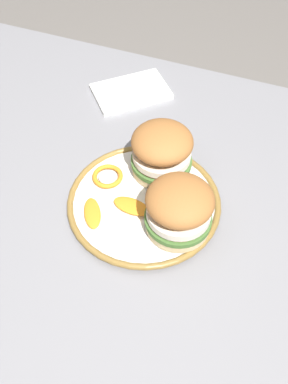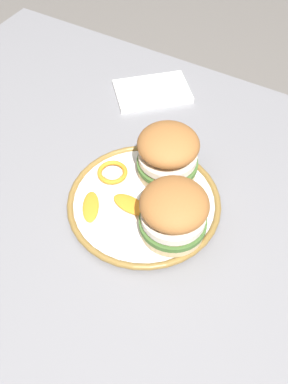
{
  "view_description": "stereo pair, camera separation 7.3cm",
  "coord_description": "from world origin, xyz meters",
  "px_view_note": "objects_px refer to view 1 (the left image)",
  "views": [
    {
      "loc": [
        0.21,
        -0.4,
        1.36
      ],
      "look_at": [
        0.04,
        0.05,
        0.76
      ],
      "focal_mm": 40.35,
      "sensor_mm": 36.0,
      "label": 1
    },
    {
      "loc": [
        0.28,
        -0.37,
        1.36
      ],
      "look_at": [
        0.04,
        0.05,
        0.76
      ],
      "focal_mm": 40.35,
      "sensor_mm": 36.0,
      "label": 2
    }
  ],
  "objects_px": {
    "sandwich_half_right": "(179,209)",
    "sandwich_half_left": "(162,151)",
    "dinner_plate": "(144,202)",
    "dining_table": "(117,244)"
  },
  "relations": [
    {
      "from": "sandwich_half_right",
      "to": "dinner_plate",
      "type": "bearing_deg",
      "value": 156.51
    },
    {
      "from": "dining_table",
      "to": "sandwich_half_right",
      "type": "distance_m",
      "value": 0.2
    },
    {
      "from": "dinner_plate",
      "to": "sandwich_half_right",
      "type": "height_order",
      "value": "sandwich_half_right"
    },
    {
      "from": "dining_table",
      "to": "sandwich_half_right",
      "type": "xyz_separation_m",
      "value": [
        0.11,
        0.01,
        0.16
      ]
    },
    {
      "from": "dining_table",
      "to": "sandwich_half_right",
      "type": "height_order",
      "value": "sandwich_half_right"
    },
    {
      "from": "sandwich_half_left",
      "to": "sandwich_half_right",
      "type": "relative_size",
      "value": 0.98
    },
    {
      "from": "sandwich_half_left",
      "to": "sandwich_half_right",
      "type": "xyz_separation_m",
      "value": [
        0.07,
        -0.12,
        0.0
      ]
    },
    {
      "from": "dining_table",
      "to": "sandwich_half_left",
      "type": "relative_size",
      "value": 7.87
    },
    {
      "from": "sandwich_half_right",
      "to": "sandwich_half_left",
      "type": "bearing_deg",
      "value": 121.91
    },
    {
      "from": "dinner_plate",
      "to": "sandwich_half_left",
      "type": "bearing_deg",
      "value": 87.31
    }
  ]
}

